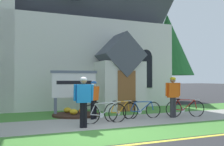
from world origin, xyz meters
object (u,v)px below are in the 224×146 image
Objects in this scene: bicycle_silver at (185,108)px; cyclist_in_blue_jersey at (84,98)px; bicycle_black at (142,110)px; roadside_conifer at (167,45)px; bicycle_green at (120,111)px; church_sign at (74,86)px; bicycle_red at (104,113)px; cyclist_in_yellow_jersey at (173,93)px; cyclist_in_white_jersey at (94,97)px.

cyclist_in_blue_jersey reaches higher than bicycle_silver.
bicycle_black is 0.27× the size of roadside_conifer.
bicycle_black is (1.04, 0.05, -0.02)m from bicycle_green.
roadside_conifer reaches higher than cyclist_in_blue_jersey.
bicycle_silver is (4.36, -2.41, -0.98)m from church_sign.
cyclist_in_yellow_jersey reaches higher than bicycle_red.
church_sign reaches higher than bicycle_red.
bicycle_red reaches higher than bicycle_black.
bicycle_red is (-0.89, -0.46, 0.01)m from bicycle_green.
bicycle_green is 1.05× the size of cyclist_in_white_jersey.
bicycle_red is 0.28× the size of roadside_conifer.
bicycle_black is at bearing 21.13° from cyclist_in_blue_jersey.
bicycle_green is at bearing 27.40° from bicycle_red.
bicycle_green reaches higher than bicycle_silver.
bicycle_silver is 0.93× the size of bicycle_red.
cyclist_in_blue_jersey is at bearing -99.39° from church_sign.
cyclist_in_yellow_jersey is at bearing -32.99° from church_sign.
church_sign reaches higher than bicycle_black.
bicycle_black is at bearing -40.79° from church_sign.
roadside_conifer reaches higher than bicycle_red.
roadside_conifer is (5.95, 6.62, 3.84)m from bicycle_black.
bicycle_silver is at bearing -13.24° from cyclist_in_white_jersey.
church_sign reaches higher than cyclist_in_white_jersey.
bicycle_green is 0.95× the size of cyclist_in_yellow_jersey.
church_sign reaches higher than bicycle_silver.
bicycle_green is 2.26m from cyclist_in_blue_jersey.
cyclist_in_yellow_jersey is at bearing -179.35° from bicycle_silver.
bicycle_black is 9.69m from roadside_conifer.
roadside_conifer is at bearing 60.28° from bicycle_silver.
cyclist_in_white_jersey is at bearing 164.18° from cyclist_in_yellow_jersey.
roadside_conifer reaches higher than bicycle_black.
bicycle_black is 2.11m from cyclist_in_white_jersey.
cyclist_in_yellow_jersey is (3.26, 0.16, 0.66)m from bicycle_red.
cyclist_in_white_jersey is 0.91× the size of cyclist_in_blue_jersey.
cyclist_in_blue_jersey is (-0.99, -0.62, 0.64)m from bicycle_red.
roadside_conifer is (4.62, 6.97, 3.17)m from cyclist_in_yellow_jersey.
roadside_conifer is at bearing 43.67° from bicycle_green.
bicycle_silver is at bearing 9.06° from cyclist_in_blue_jersey.
roadside_conifer is at bearing 41.14° from cyclist_in_blue_jersey.
bicycle_red is at bearing -79.73° from church_sign.
cyclist_in_white_jersey is 3.42m from cyclist_in_yellow_jersey.
cyclist_in_blue_jersey reaches higher than bicycle_red.
bicycle_red is at bearing -165.09° from bicycle_black.
bicycle_black is 3.19m from cyclist_in_blue_jersey.
roadside_conifer is (3.98, 6.96, 3.83)m from bicycle_silver.
bicycle_silver reaches higher than bicycle_black.
bicycle_silver is 4.99m from cyclist_in_blue_jersey.
bicycle_green is 2.48m from cyclist_in_yellow_jersey.
bicycle_green is (-3.01, 0.30, 0.00)m from bicycle_silver.
roadside_conifer is at bearing 48.04° from bicycle_black.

